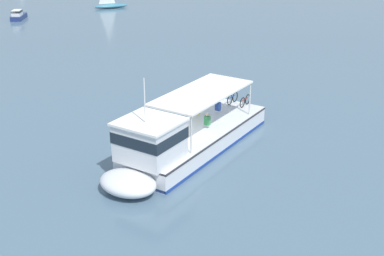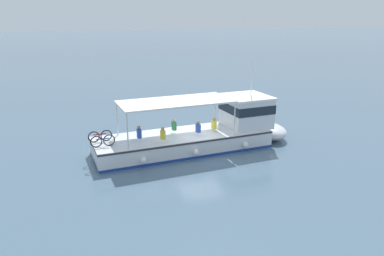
% 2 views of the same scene
% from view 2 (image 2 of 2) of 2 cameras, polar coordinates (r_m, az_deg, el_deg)
% --- Properties ---
extents(ground_plane, '(400.00, 400.00, 0.00)m').
position_cam_2_polar(ground_plane, '(22.36, 1.49, -3.92)').
color(ground_plane, slate).
extents(ferry_main, '(13.01, 4.47, 5.32)m').
position_cam_2_polar(ferry_main, '(23.00, 2.34, -0.63)').
color(ferry_main, silver).
rests_on(ferry_main, ground).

